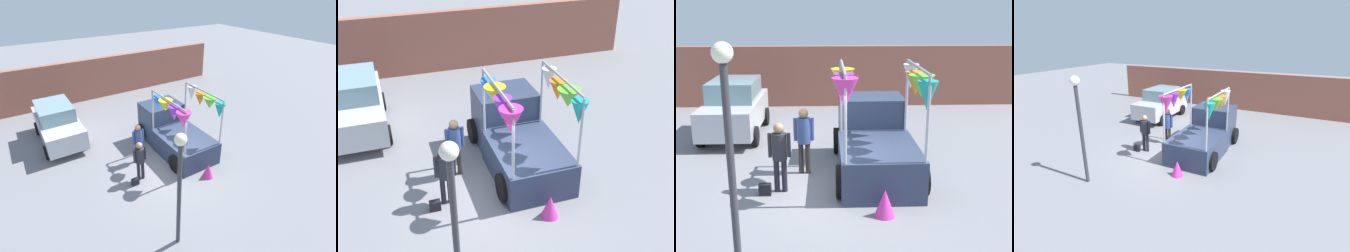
# 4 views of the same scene
# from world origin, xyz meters

# --- Properties ---
(ground_plane) EXTENTS (60.00, 60.00, 0.00)m
(ground_plane) POSITION_xyz_m (0.00, 0.00, 0.00)
(ground_plane) COLOR slate
(vendor_truck) EXTENTS (2.43, 4.14, 2.94)m
(vendor_truck) POSITION_xyz_m (1.12, 1.37, 0.92)
(vendor_truck) COLOR #2D3851
(vendor_truck) RESTS_ON ground
(parked_car) EXTENTS (1.88, 4.00, 1.88)m
(parked_car) POSITION_xyz_m (-3.23, 4.74, 0.94)
(parked_car) COLOR #B7B7BC
(parked_car) RESTS_ON ground
(person_customer) EXTENTS (0.53, 0.34, 1.69)m
(person_customer) POSITION_xyz_m (-1.23, 0.04, 1.02)
(person_customer) COLOR black
(person_customer) RESTS_ON ground
(person_vendor) EXTENTS (0.53, 0.34, 1.75)m
(person_vendor) POSITION_xyz_m (-0.72, 1.16, 1.06)
(person_vendor) COLOR #2D2823
(person_vendor) RESTS_ON ground
(handbag) EXTENTS (0.28, 0.16, 0.28)m
(handbag) POSITION_xyz_m (-1.58, -0.16, 0.14)
(handbag) COLOR black
(handbag) RESTS_ON ground
(street_lamp) EXTENTS (0.32, 0.32, 3.78)m
(street_lamp) POSITION_xyz_m (-1.61, -3.10, 2.48)
(street_lamp) COLOR #333338
(street_lamp) RESTS_ON ground
(brick_boundary_wall) EXTENTS (18.00, 0.36, 2.60)m
(brick_boundary_wall) POSITION_xyz_m (0.00, 9.01, 1.30)
(brick_boundary_wall) COLOR #9E5947
(brick_boundary_wall) RESTS_ON ground
(folded_kite_bundle_magenta) EXTENTS (0.59, 0.59, 0.60)m
(folded_kite_bundle_magenta) POSITION_xyz_m (1.07, -1.29, 0.30)
(folded_kite_bundle_magenta) COLOR #D83399
(folded_kite_bundle_magenta) RESTS_ON ground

